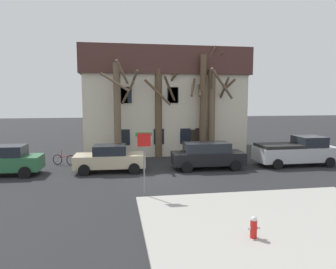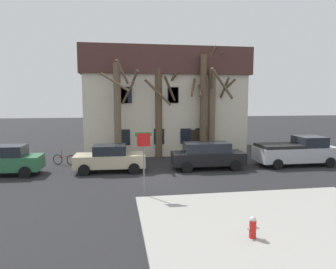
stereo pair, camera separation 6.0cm
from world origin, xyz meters
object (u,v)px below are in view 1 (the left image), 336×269
at_px(tree_bare_far, 203,102).
at_px(car_black_wagon, 207,155).
at_px(tree_bare_near, 118,109).
at_px(car_beige_sedan, 110,158).
at_px(bicycle_leaning, 64,160).
at_px(tree_bare_end, 212,109).
at_px(tree_bare_mid, 159,108).
at_px(pickup_truck_silver, 296,151).
at_px(building_main, 161,101).
at_px(car_green_wagon, 2,160).
at_px(street_sign_pole, 144,152).
at_px(fire_hydrant, 254,227).

bearing_deg(tree_bare_far, car_black_wagon, -101.47).
relative_size(tree_bare_near, car_black_wagon, 1.55).
distance_m(car_beige_sedan, bicycle_leaning, 4.01).
height_order(tree_bare_end, car_black_wagon, tree_bare_end).
bearing_deg(tree_bare_mid, tree_bare_near, -159.53).
distance_m(car_black_wagon, pickup_truck_silver, 6.32).
relative_size(tree_bare_mid, car_black_wagon, 1.46).
distance_m(car_black_wagon, bicycle_leaning, 9.74).
xyz_separation_m(tree_bare_end, car_beige_sedan, (-7.85, -4.01, -2.91)).
bearing_deg(bicycle_leaning, building_main, 39.20).
bearing_deg(tree_bare_near, car_beige_sedan, -100.56).
bearing_deg(building_main, tree_bare_near, -125.60).
height_order(building_main, car_green_wagon, building_main).
height_order(car_beige_sedan, street_sign_pole, street_sign_pole).
distance_m(car_green_wagon, fire_hydrant, 15.24).
height_order(building_main, street_sign_pole, building_main).
bearing_deg(car_green_wagon, tree_bare_mid, 23.78).
bearing_deg(tree_bare_mid, car_black_wagon, -62.42).
relative_size(tree_bare_mid, car_green_wagon, 1.52).
distance_m(tree_bare_mid, fire_hydrant, 15.43).
bearing_deg(car_green_wagon, street_sign_pole, -35.38).
relative_size(building_main, pickup_truck_silver, 2.45).
bearing_deg(car_black_wagon, car_green_wagon, 178.61).
relative_size(building_main, tree_bare_far, 1.57).
bearing_deg(pickup_truck_silver, bicycle_leaning, 170.47).
bearing_deg(fire_hydrant, street_sign_pole, 120.90).
height_order(tree_bare_near, bicycle_leaning, tree_bare_near).
bearing_deg(bicycle_leaning, tree_bare_near, 12.26).
height_order(car_beige_sedan, bicycle_leaning, car_beige_sedan).
height_order(car_black_wagon, bicycle_leaning, car_black_wagon).
xyz_separation_m(tree_bare_far, bicycle_leaning, (-10.17, -1.38, -3.91)).
xyz_separation_m(building_main, tree_bare_near, (-3.85, -5.37, -0.54)).
relative_size(car_green_wagon, pickup_truck_silver, 0.81).
bearing_deg(car_black_wagon, tree_bare_near, 147.67).
relative_size(car_black_wagon, bicycle_leaning, 2.84).
bearing_deg(car_beige_sedan, tree_bare_near, 79.44).
relative_size(tree_bare_end, street_sign_pole, 2.24).
distance_m(tree_bare_far, pickup_truck_silver, 7.57).
relative_size(building_main, fire_hydrant, 19.11).
height_order(tree_bare_near, tree_bare_end, tree_bare_near).
xyz_separation_m(building_main, street_sign_pole, (-2.83, -14.22, -2.25)).
xyz_separation_m(tree_bare_end, pickup_truck_silver, (4.68, -4.16, -2.79)).
distance_m(fire_hydrant, street_sign_pole, 6.09).
distance_m(tree_bare_end, bicycle_leaning, 11.58).
relative_size(car_beige_sedan, pickup_truck_silver, 0.80).
bearing_deg(bicycle_leaning, tree_bare_far, 7.75).
height_order(tree_bare_far, car_beige_sedan, tree_bare_far).
relative_size(tree_bare_near, fire_hydrant, 10.25).
bearing_deg(car_green_wagon, car_black_wagon, -1.39).
bearing_deg(fire_hydrant, building_main, 90.54).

